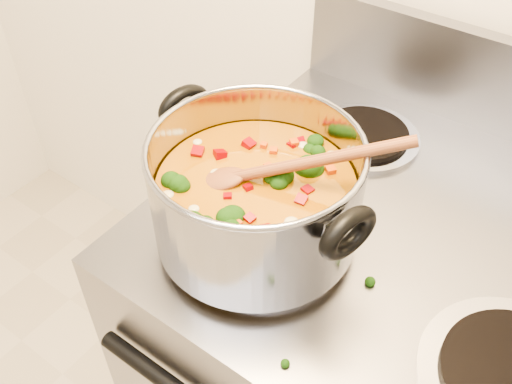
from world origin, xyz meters
TOP-DOWN VIEW (x-y plane):
  - stockpot at (-0.12, 1.02)m, footprint 0.33×0.27m
  - wooden_spoon at (-0.11, 1.03)m, footprint 0.24×0.16m
  - cooktop_crumbs at (-0.04, 0.93)m, footprint 0.08×0.33m

SIDE VIEW (x-z plane):
  - cooktop_crumbs at x=-0.04m, z-range 0.92..0.93m
  - stockpot at x=-0.12m, z-range 0.92..1.09m
  - wooden_spoon at x=-0.11m, z-range 0.99..1.10m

